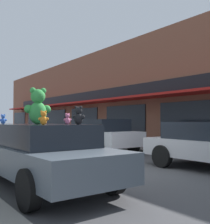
{
  "coord_description": "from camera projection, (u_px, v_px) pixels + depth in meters",
  "views": [
    {
      "loc": [
        -5.02,
        -6.5,
        1.44
      ],
      "look_at": [
        -0.34,
        0.01,
        1.68
      ],
      "focal_mm": 45.0,
      "sensor_mm": 36.0,
      "label": 1
    }
  ],
  "objects": [
    {
      "name": "ground_plane",
      "position": [
        115.0,
        170.0,
        8.16
      ],
      "size": [
        260.0,
        260.0,
        0.0
      ],
      "primitive_type": "plane",
      "color": "#424244"
    },
    {
      "name": "storefront_row",
      "position": [
        168.0,
        99.0,
        24.04
      ],
      "size": [
        15.22,
        40.17,
        6.57
      ],
      "color": "brown",
      "rests_on": "ground_plane"
    },
    {
      "name": "plush_art_car",
      "position": [
        42.0,
        153.0,
        6.08
      ],
      "size": [
        1.96,
        4.54,
        1.36
      ],
      "rotation": [
        0.0,
        0.0,
        0.02
      ],
      "color": "#4C5660",
      "rests_on": "ground_plane"
    },
    {
      "name": "teddy_bear_giant",
      "position": [
        38.0,
        107.0,
        5.98
      ],
      "size": [
        0.59,
        0.39,
        0.78
      ],
      "rotation": [
        0.0,
        0.0,
        2.96
      ],
      "color": "green",
      "rests_on": "plush_art_car"
    },
    {
      "name": "teddy_bear_pink",
      "position": [
        67.0,
        119.0,
        5.96
      ],
      "size": [
        0.18,
        0.11,
        0.24
      ],
      "rotation": [
        0.0,
        0.0,
        3.02
      ],
      "color": "pink",
      "rests_on": "plush_art_car"
    },
    {
      "name": "teddy_bear_black",
      "position": [
        79.0,
        116.0,
        5.57
      ],
      "size": [
        0.22,
        0.28,
        0.37
      ],
      "rotation": [
        0.0,
        0.0,
        2.08
      ],
      "color": "black",
      "rests_on": "plush_art_car"
    },
    {
      "name": "teddy_bear_blue",
      "position": [
        3.0,
        119.0,
        6.28
      ],
      "size": [
        0.17,
        0.12,
        0.22
      ],
      "rotation": [
        0.0,
        0.0,
        2.8
      ],
      "color": "blue",
      "rests_on": "plush_art_car"
    },
    {
      "name": "teddy_bear_orange",
      "position": [
        44.0,
        118.0,
        5.18
      ],
      "size": [
        0.2,
        0.15,
        0.27
      ],
      "rotation": [
        0.0,
        0.0,
        2.69
      ],
      "color": "orange",
      "rests_on": "plush_art_car"
    },
    {
      "name": "teddy_bear_cream",
      "position": [
        42.0,
        118.0,
        6.57
      ],
      "size": [
        0.21,
        0.13,
        0.29
      ],
      "rotation": [
        0.0,
        0.0,
        3.17
      ],
      "color": "beige",
      "rests_on": "plush_art_car"
    },
    {
      "name": "parked_car_far_center",
      "position": [
        100.0,
        134.0,
        12.95
      ],
      "size": [
        2.0,
        4.21,
        1.5
      ],
      "color": "silver",
      "rests_on": "ground_plane"
    }
  ]
}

